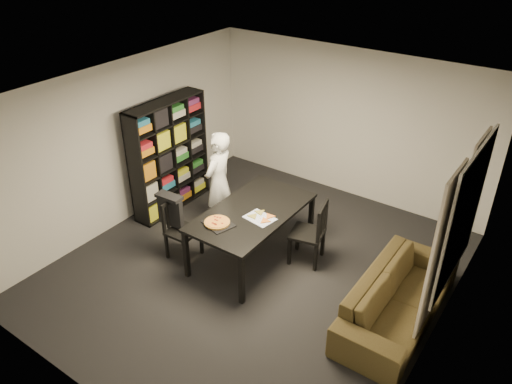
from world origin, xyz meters
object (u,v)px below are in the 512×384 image
Objects in this scene: baking_tray at (218,224)px; sofa at (399,298)px; bookshelf at (169,156)px; chair_left at (178,225)px; dining_table at (252,215)px; chair_right at (314,229)px; person at (219,182)px; pepperoni_pizza at (217,222)px.

baking_tray is 0.18× the size of sofa.
sofa is at bearing -5.20° from bookshelf.
chair_left is at bearing 100.48° from sofa.
chair_left is 3.20m from sofa.
dining_table is 0.90m from chair_right.
chair_right is at bearing 86.75° from person.
dining_table is 0.57m from baking_tray.
person is at bearing 84.29° from sofa.
chair_left reaches higher than baking_tray.
chair_right is at bearing 26.92° from dining_table.
chair_right reaches higher than sofa.
pepperoni_pizza is at bearing -59.41° from chair_right.
bookshelf is at bearing 84.80° from sofa.
chair_right is at bearing 44.17° from baking_tray.
bookshelf reaches higher than dining_table.
bookshelf is at bearing 168.80° from dining_table.
pepperoni_pizza reaches higher than dining_table.
chair_right is 2.44× the size of baking_tray.
dining_table is 1.14× the size of person.
chair_left is at bearing -42.66° from bookshelf.
person is (0.05, 0.89, 0.32)m from chair_left.
bookshelf reaches higher than sofa.
pepperoni_pizza is at bearing 31.46° from person.
bookshelf reaches higher than person.
chair_left is at bearing -73.41° from chair_right.
pepperoni_pizza is at bearing -90.25° from chair_left.
dining_table is 0.58m from pepperoni_pizza.
sofa is at bearing 61.42° from chair_right.
pepperoni_pizza reaches higher than baking_tray.
sofa is at bearing 12.77° from pepperoni_pizza.
chair_right is (0.79, 0.40, -0.16)m from dining_table.
person is 0.76× the size of sofa.
pepperoni_pizza is (-0.98, -0.94, 0.26)m from chair_right.
bookshelf is at bearing 44.59° from chair_left.
chair_right reaches higher than pepperoni_pizza.
bookshelf is 1.00× the size of dining_table.
chair_left is 1.96m from chair_right.
baking_tray is (0.73, 0.04, 0.28)m from chair_left.
person is 4.16× the size of baking_tray.
person is at bearing -6.27° from chair_left.
pepperoni_pizza is at bearing -109.59° from dining_table.
pepperoni_pizza is (0.66, -0.86, -0.02)m from person.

